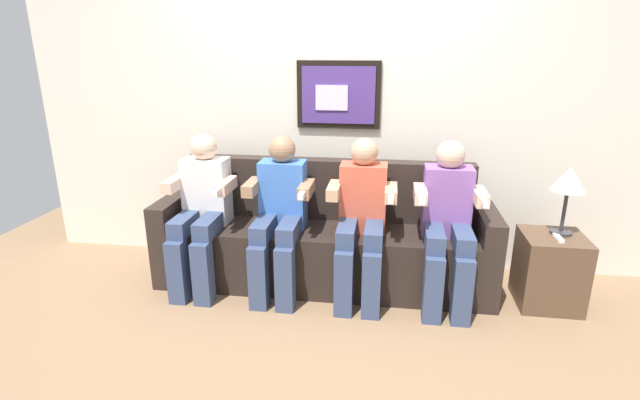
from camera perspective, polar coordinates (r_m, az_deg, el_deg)
The scene contains 10 objects.
ground_plane at distance 3.40m, azimuth -0.37°, elevation -12.08°, with size 6.28×6.28×0.00m, color #8C6B4C.
back_wall_assembly at distance 3.73m, azimuth 1.41°, elevation 11.73°, with size 4.83×0.10×2.60m.
couch at distance 3.55m, azimuth 0.41°, elevation -5.09°, with size 2.43×0.58×0.90m.
person_leftmost at distance 3.51m, azimuth -13.94°, elevation -0.81°, with size 0.46×0.56×1.11m.
person_left_center at distance 3.34m, azimuth -4.82°, elevation -1.28°, with size 0.46×0.56×1.11m.
person_right_center at distance 3.27m, azimuth 5.00°, elevation -1.75°, with size 0.46×0.56×1.11m.
person_rightmost at distance 3.29m, azimuth 14.98°, elevation -2.18°, with size 0.46×0.56×1.11m.
side_table_right at distance 3.63m, azimuth 25.69°, elevation -7.54°, with size 0.40×0.40×0.50m.
table_lamp at distance 3.49m, azimuth 27.55°, elevation 1.89°, with size 0.22×0.22×0.46m.
spare_remote_on_table at distance 3.48m, azimuth 26.55°, elevation -4.08°, with size 0.04×0.13×0.02m, color white.
Camera 1 is at (0.45, -2.92, 1.70)m, focal length 26.84 mm.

